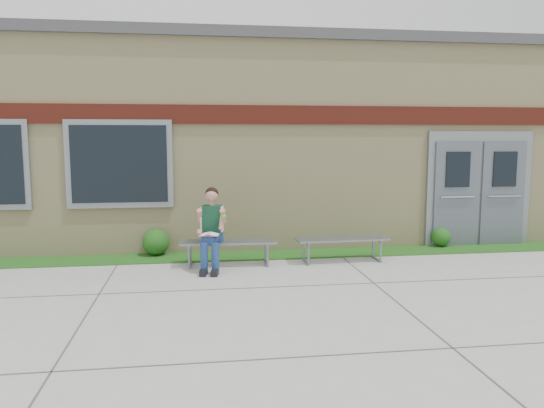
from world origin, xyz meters
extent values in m
plane|color=#9E9E99|center=(0.00, 0.00, 0.00)|extent=(80.00, 80.00, 0.00)
cube|color=#1A5416|center=(0.00, 2.60, 0.01)|extent=(16.00, 0.80, 0.02)
cube|color=beige|center=(0.00, 6.00, 2.00)|extent=(16.00, 6.00, 4.00)
cube|color=#3F3F42|center=(0.00, 6.00, 4.10)|extent=(16.20, 6.20, 0.20)
cube|color=maroon|center=(0.00, 2.97, 2.60)|extent=(16.00, 0.06, 0.35)
cube|color=slate|center=(-3.00, 2.96, 1.70)|extent=(1.90, 0.08, 1.60)
cube|color=black|center=(-3.00, 2.92, 1.70)|extent=(1.70, 0.04, 1.40)
cube|color=slate|center=(4.00, 2.96, 1.15)|extent=(2.20, 0.08, 2.30)
cube|color=#4F565F|center=(3.50, 2.91, 1.05)|extent=(0.92, 0.06, 2.10)
cube|color=#4F565F|center=(4.50, 2.91, 1.05)|extent=(0.92, 0.06, 2.10)
cube|color=slate|center=(-1.10, 1.93, 0.41)|extent=(1.66, 0.52, 0.03)
cube|color=slate|center=(-1.76, 1.93, 0.19)|extent=(0.06, 0.46, 0.37)
cube|color=slate|center=(-0.45, 1.93, 0.19)|extent=(0.06, 0.46, 0.37)
cube|color=slate|center=(0.90, 1.93, 0.41)|extent=(1.64, 0.50, 0.03)
cube|color=slate|center=(0.25, 1.93, 0.18)|extent=(0.05, 0.45, 0.37)
cube|color=slate|center=(1.55, 1.93, 0.18)|extent=(0.05, 0.45, 0.37)
cube|color=navy|center=(-1.37, 1.89, 0.51)|extent=(0.38, 0.30, 0.16)
cube|color=#0E3523|center=(-1.37, 1.87, 0.82)|extent=(0.35, 0.25, 0.47)
sphere|color=tan|center=(-1.38, 1.86, 1.22)|extent=(0.24, 0.24, 0.21)
sphere|color=black|center=(-1.37, 1.88, 1.25)|extent=(0.26, 0.26, 0.22)
cylinder|color=navy|center=(-1.50, 1.64, 0.53)|extent=(0.22, 0.44, 0.15)
cylinder|color=navy|center=(-1.32, 1.61, 0.53)|extent=(0.22, 0.44, 0.15)
cylinder|color=navy|center=(-1.52, 1.40, 0.25)|extent=(0.12, 0.12, 0.51)
cylinder|color=navy|center=(-1.34, 1.37, 0.25)|extent=(0.12, 0.12, 0.51)
cube|color=black|center=(-1.54, 1.33, 0.05)|extent=(0.14, 0.28, 0.10)
cube|color=black|center=(-1.36, 1.30, 0.05)|extent=(0.14, 0.28, 0.10)
cylinder|color=tan|center=(-1.57, 1.84, 0.88)|extent=(0.13, 0.24, 0.27)
cylinder|color=tan|center=(-1.19, 1.78, 0.88)|extent=(0.13, 0.24, 0.27)
cube|color=white|center=(-1.43, 1.51, 0.63)|extent=(0.35, 0.27, 0.02)
cube|color=#B94565|center=(-1.43, 1.51, 0.62)|extent=(0.35, 0.28, 0.01)
sphere|color=#56AE2E|center=(-1.19, 1.63, 0.89)|extent=(0.08, 0.08, 0.08)
sphere|color=#1A5416|center=(-2.39, 2.85, 0.27)|extent=(0.49, 0.49, 0.49)
sphere|color=#1A5416|center=(3.19, 2.85, 0.21)|extent=(0.38, 0.38, 0.38)
camera|label=1|loc=(-1.61, -6.97, 2.19)|focal=35.00mm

